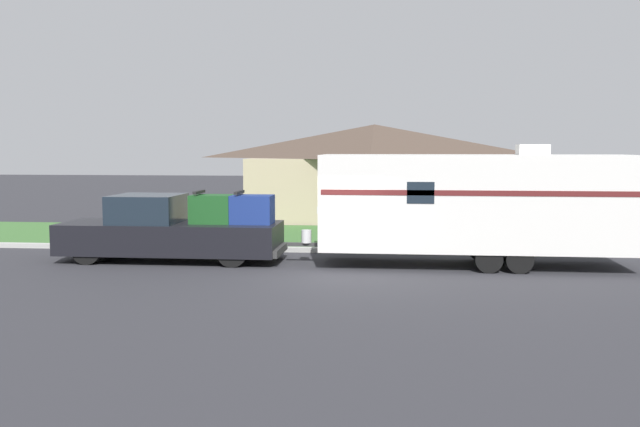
{
  "coord_description": "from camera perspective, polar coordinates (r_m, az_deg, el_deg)",
  "views": [
    {
      "loc": [
        1.6,
        -17.93,
        3.27
      ],
      "look_at": [
        -0.5,
        1.68,
        1.4
      ],
      "focal_mm": 40.0,
      "sensor_mm": 36.0,
      "label": 1
    }
  ],
  "objects": [
    {
      "name": "pickup_truck",
      "position": [
        20.74,
        -11.68,
        -1.32
      ],
      "size": [
        6.33,
        2.09,
        2.02
      ],
      "color": "black",
      "rests_on": "ground_plane"
    },
    {
      "name": "house_across_street",
      "position": [
        32.62,
        4.36,
        3.52
      ],
      "size": [
        11.44,
        7.96,
        4.25
      ],
      "color": "tan",
      "rests_on": "ground_plane"
    },
    {
      "name": "lawn_strip",
      "position": [
        25.59,
        2.47,
        -1.9
      ],
      "size": [
        80.0,
        7.0,
        0.03
      ],
      "color": "#3D6B33",
      "rests_on": "ground_plane"
    },
    {
      "name": "mailbox",
      "position": [
        22.89,
        0.38,
        -0.22
      ],
      "size": [
        0.48,
        0.2,
        1.33
      ],
      "color": "brown",
      "rests_on": "ground_plane"
    },
    {
      "name": "curb_strip",
      "position": [
        21.97,
        1.87,
        -2.96
      ],
      "size": [
        80.0,
        0.3,
        0.14
      ],
      "color": "#ADADA8",
      "rests_on": "ground_plane"
    },
    {
      "name": "travel_trailer",
      "position": [
        19.79,
        12.28,
        0.87
      ],
      "size": [
        9.32,
        2.4,
        3.32
      ],
      "color": "black",
      "rests_on": "ground_plane"
    },
    {
      "name": "ground_plane",
      "position": [
        18.3,
        0.99,
        -4.88
      ],
      "size": [
        120.0,
        120.0,
        0.0
      ],
      "primitive_type": "plane",
      "color": "#2D2D33"
    }
  ]
}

